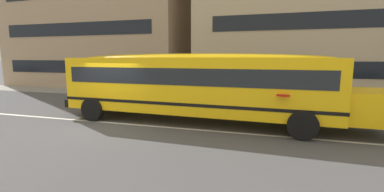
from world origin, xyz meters
The scene contains 5 objects.
ground_plane centered at (0.00, 0.00, 0.00)m, with size 400.00×400.00×0.00m, color #4C4C4F.
sidewalk_far centered at (0.00, 8.33, 0.01)m, with size 120.00×3.00×0.01m, color gray.
lane_centreline centered at (0.00, 0.00, 0.00)m, with size 110.00×0.16×0.01m, color silver.
school_bus centered at (3.50, 1.20, 1.72)m, with size 13.03×3.35×2.90m.
apartment_block_far_left centered at (-9.94, 15.85, 8.25)m, with size 17.29×12.11×16.50m.
Camera 1 is at (6.27, -9.33, 2.74)m, focal length 24.47 mm.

